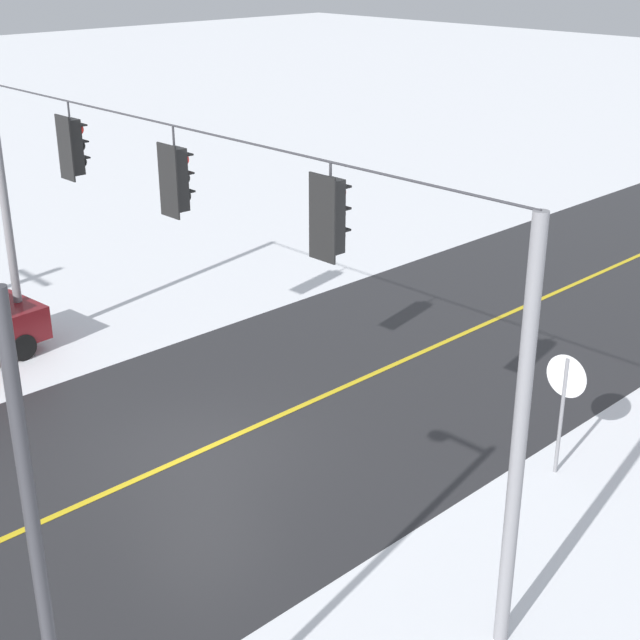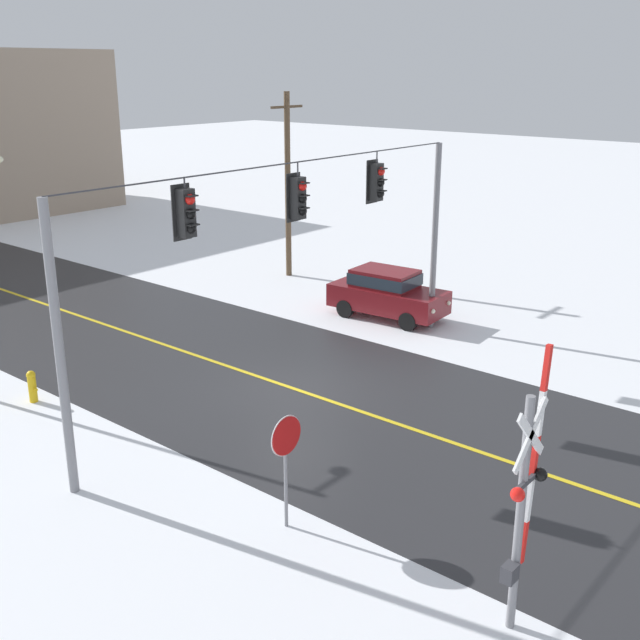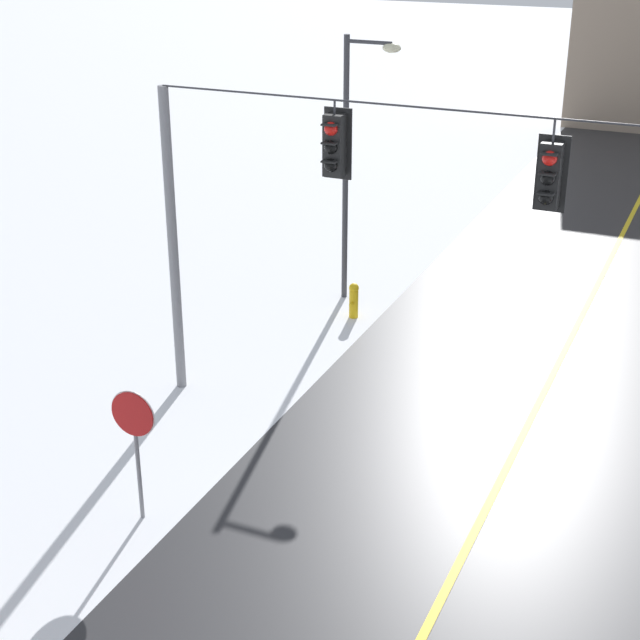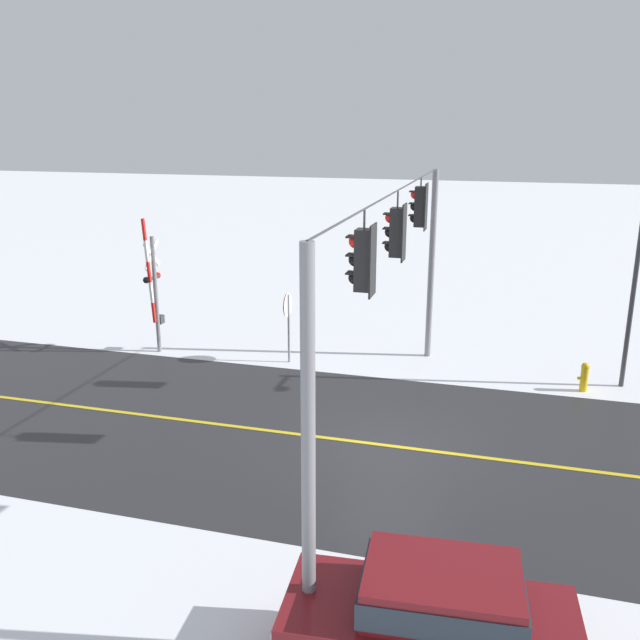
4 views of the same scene
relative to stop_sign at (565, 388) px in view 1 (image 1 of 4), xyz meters
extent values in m
plane|color=white|center=(5.11, 4.34, -1.71)|extent=(160.00, 160.00, 0.00)
cylinder|color=gray|center=(-1.89, 4.34, 1.39)|extent=(0.20, 0.20, 6.20)
cylinder|color=gray|center=(12.11, 4.34, 1.39)|extent=(0.20, 0.20, 6.20)
cylinder|color=#38383D|center=(5.11, 4.34, 4.49)|extent=(14.00, 0.04, 0.04)
cylinder|color=#38383D|center=(1.56, 4.34, 4.36)|extent=(0.04, 0.04, 0.24)
cube|color=black|center=(1.56, 4.34, 3.70)|extent=(0.34, 0.28, 1.08)
cube|color=black|center=(1.56, 4.50, 3.70)|extent=(0.52, 0.03, 1.26)
sphere|color=red|center=(1.56, 4.19, 4.02)|extent=(0.24, 0.24, 0.24)
cube|color=black|center=(1.56, 4.12, 4.11)|extent=(0.26, 0.16, 0.03)
sphere|color=black|center=(1.56, 4.19, 3.70)|extent=(0.24, 0.24, 0.24)
cube|color=black|center=(1.56, 4.12, 3.79)|extent=(0.26, 0.16, 0.03)
sphere|color=black|center=(1.56, 4.19, 3.38)|extent=(0.24, 0.24, 0.24)
cube|color=black|center=(1.56, 4.12, 3.47)|extent=(0.26, 0.16, 0.03)
cylinder|color=#38383D|center=(5.31, 4.34, 4.30)|extent=(0.04, 0.04, 0.38)
cube|color=black|center=(5.31, 4.34, 3.57)|extent=(0.34, 0.28, 1.08)
cube|color=black|center=(5.31, 4.50, 3.57)|extent=(0.52, 0.03, 1.26)
sphere|color=red|center=(5.31, 4.19, 3.89)|extent=(0.24, 0.24, 0.24)
cube|color=black|center=(5.31, 4.12, 3.97)|extent=(0.26, 0.16, 0.03)
sphere|color=black|center=(5.31, 4.19, 3.57)|extent=(0.24, 0.24, 0.24)
cube|color=black|center=(5.31, 4.12, 3.65)|extent=(0.26, 0.16, 0.03)
sphere|color=black|center=(5.31, 4.19, 3.25)|extent=(0.24, 0.24, 0.24)
cube|color=black|center=(5.31, 4.12, 3.33)|extent=(0.26, 0.16, 0.03)
cylinder|color=#38383D|center=(8.74, 4.34, 4.32)|extent=(0.04, 0.04, 0.34)
cube|color=black|center=(8.74, 4.34, 3.60)|extent=(0.34, 0.28, 1.08)
cube|color=black|center=(8.74, 4.50, 3.60)|extent=(0.52, 0.03, 1.26)
sphere|color=red|center=(8.74, 4.19, 3.92)|extent=(0.24, 0.24, 0.24)
cube|color=black|center=(8.74, 4.12, 4.01)|extent=(0.26, 0.16, 0.03)
sphere|color=black|center=(8.74, 4.19, 3.60)|extent=(0.24, 0.24, 0.24)
cube|color=black|center=(8.74, 4.12, 3.69)|extent=(0.26, 0.16, 0.03)
sphere|color=black|center=(8.74, 4.19, 3.28)|extent=(0.24, 0.24, 0.24)
cube|color=black|center=(8.74, 4.12, 3.37)|extent=(0.26, 0.16, 0.03)
cylinder|color=gray|center=(0.00, 0.02, -0.56)|extent=(0.07, 0.07, 2.30)
cylinder|color=#B71414|center=(0.00, -0.02, 0.24)|extent=(0.76, 0.03, 0.76)
cylinder|color=white|center=(0.00, 0.00, 0.24)|extent=(0.80, 0.02, 0.80)
sphere|color=#EFEACC|center=(12.75, 4.05, -0.94)|extent=(0.16, 0.16, 0.16)
sphere|color=#EFEACC|center=(11.61, 3.97, -0.94)|extent=(0.16, 0.16, 0.16)
cylinder|color=black|center=(11.32, 4.74, -1.39)|extent=(0.27, 0.66, 0.64)
cylinder|color=#38383D|center=(-0.69, 10.29, 1.54)|extent=(0.14, 0.14, 6.50)
camera|label=1|loc=(-7.44, 13.20, 7.36)|focal=51.44mm
camera|label=2|loc=(-9.62, -8.85, 6.80)|focal=43.48mm
camera|label=3|loc=(8.10, -11.01, 7.65)|focal=54.53mm
camera|label=4|loc=(20.11, 6.76, 5.90)|focal=38.22mm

